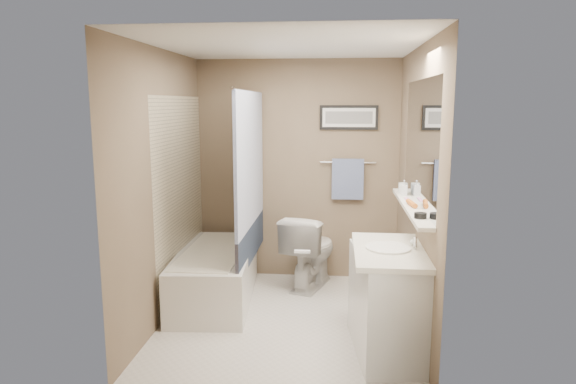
# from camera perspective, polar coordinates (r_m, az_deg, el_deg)

# --- Properties ---
(ground) EXTENTS (2.50, 2.50, 0.00)m
(ground) POSITION_cam_1_polar(r_m,az_deg,el_deg) (4.77, -0.18, -14.06)
(ground) COLOR silver
(ground) RESTS_ON ground
(ceiling) EXTENTS (2.20, 2.50, 0.04)m
(ceiling) POSITION_cam_1_polar(r_m,az_deg,el_deg) (4.38, -0.19, 15.71)
(ceiling) COLOR white
(ceiling) RESTS_ON wall_back
(wall_back) EXTENTS (2.20, 0.04, 2.40)m
(wall_back) POSITION_cam_1_polar(r_m,az_deg,el_deg) (5.63, 1.05, 2.38)
(wall_back) COLOR brown
(wall_back) RESTS_ON ground
(wall_front) EXTENTS (2.20, 0.04, 2.40)m
(wall_front) POSITION_cam_1_polar(r_m,az_deg,el_deg) (3.22, -2.34, -3.32)
(wall_front) COLOR brown
(wall_front) RESTS_ON ground
(wall_left) EXTENTS (0.04, 2.50, 2.40)m
(wall_left) POSITION_cam_1_polar(r_m,az_deg,el_deg) (4.65, -13.55, 0.51)
(wall_left) COLOR brown
(wall_left) RESTS_ON ground
(wall_right) EXTENTS (0.04, 2.50, 2.40)m
(wall_right) POSITION_cam_1_polar(r_m,az_deg,el_deg) (4.45, 13.80, 0.08)
(wall_right) COLOR brown
(wall_right) RESTS_ON ground
(tile_surround) EXTENTS (0.02, 1.55, 2.00)m
(tile_surround) POSITION_cam_1_polar(r_m,az_deg,el_deg) (5.15, -11.80, -0.78)
(tile_surround) COLOR #C2B393
(tile_surround) RESTS_ON wall_left
(curtain_rod) EXTENTS (0.02, 1.55, 0.02)m
(curtain_rod) POSITION_cam_1_polar(r_m,az_deg,el_deg) (4.91, -4.35, 11.20)
(curtain_rod) COLOR silver
(curtain_rod) RESTS_ON wall_left
(curtain_upper) EXTENTS (0.03, 1.45, 1.28)m
(curtain_upper) POSITION_cam_1_polar(r_m,az_deg,el_deg) (4.94, -4.25, 3.63)
(curtain_upper) COLOR silver
(curtain_upper) RESTS_ON curtain_rod
(curtain_lower) EXTENTS (0.03, 1.45, 0.36)m
(curtain_lower) POSITION_cam_1_polar(r_m,az_deg,el_deg) (5.09, -4.13, -5.58)
(curtain_lower) COLOR #232E41
(curtain_lower) RESTS_ON curtain_rod
(mirror) EXTENTS (0.02, 1.60, 1.00)m
(mirror) POSITION_cam_1_polar(r_m,az_deg,el_deg) (4.25, 14.46, 5.32)
(mirror) COLOR silver
(mirror) RESTS_ON wall_right
(shelf) EXTENTS (0.12, 1.60, 0.03)m
(shelf) POSITION_cam_1_polar(r_m,az_deg,el_deg) (4.31, 13.44, -1.56)
(shelf) COLOR silver
(shelf) RESTS_ON wall_right
(towel_bar) EXTENTS (0.60, 0.02, 0.02)m
(towel_bar) POSITION_cam_1_polar(r_m,az_deg,el_deg) (5.59, 6.68, 3.29)
(towel_bar) COLOR silver
(towel_bar) RESTS_ON wall_back
(towel) EXTENTS (0.34, 0.05, 0.44)m
(towel) POSITION_cam_1_polar(r_m,az_deg,el_deg) (5.59, 6.65, 1.43)
(towel) COLOR #8698C3
(towel) RESTS_ON towel_bar
(art_frame) EXTENTS (0.62, 0.02, 0.26)m
(art_frame) POSITION_cam_1_polar(r_m,az_deg,el_deg) (5.57, 6.78, 8.22)
(art_frame) COLOR black
(art_frame) RESTS_ON wall_back
(art_mat) EXTENTS (0.56, 0.00, 0.20)m
(art_mat) POSITION_cam_1_polar(r_m,az_deg,el_deg) (5.56, 6.78, 8.21)
(art_mat) COLOR white
(art_mat) RESTS_ON art_frame
(art_image) EXTENTS (0.50, 0.00, 0.13)m
(art_image) POSITION_cam_1_polar(r_m,az_deg,el_deg) (5.55, 6.78, 8.21)
(art_image) COLOR #595959
(art_image) RESTS_ON art_mat
(door) EXTENTS (0.80, 0.02, 2.00)m
(door) POSITION_cam_1_polar(r_m,az_deg,el_deg) (3.23, 7.43, -7.01)
(door) COLOR silver
(door) RESTS_ON wall_front
(door_handle) EXTENTS (0.10, 0.02, 0.02)m
(door_handle) POSITION_cam_1_polar(r_m,az_deg,el_deg) (3.29, 1.60, -6.64)
(door_handle) COLOR silver
(door_handle) RESTS_ON door
(bathtub) EXTENTS (0.81, 1.55, 0.50)m
(bathtub) POSITION_cam_1_polar(r_m,az_deg,el_deg) (5.19, -8.07, -9.16)
(bathtub) COLOR silver
(bathtub) RESTS_ON ground
(tub_rim) EXTENTS (0.56, 1.36, 0.02)m
(tub_rim) POSITION_cam_1_polar(r_m,az_deg,el_deg) (5.12, -8.14, -6.51)
(tub_rim) COLOR silver
(tub_rim) RESTS_ON bathtub
(toilet) EXTENTS (0.66, 0.87, 0.79)m
(toilet) POSITION_cam_1_polar(r_m,az_deg,el_deg) (5.48, 2.49, -6.48)
(toilet) COLOR silver
(toilet) RESTS_ON ground
(vanity) EXTENTS (0.60, 0.95, 0.80)m
(vanity) POSITION_cam_1_polar(r_m,az_deg,el_deg) (4.14, 11.15, -12.07)
(vanity) COLOR silver
(vanity) RESTS_ON ground
(countertop) EXTENTS (0.54, 0.96, 0.04)m
(countertop) POSITION_cam_1_polar(r_m,az_deg,el_deg) (4.00, 11.21, -6.49)
(countertop) COLOR silver
(countertop) RESTS_ON vanity
(sink_basin) EXTENTS (0.34, 0.34, 0.01)m
(sink_basin) POSITION_cam_1_polar(r_m,az_deg,el_deg) (3.99, 11.08, -6.10)
(sink_basin) COLOR white
(sink_basin) RESTS_ON countertop
(faucet_spout) EXTENTS (0.02, 0.02, 0.10)m
(faucet_spout) POSITION_cam_1_polar(r_m,az_deg,el_deg) (4.01, 13.96, -5.53)
(faucet_spout) COLOR silver
(faucet_spout) RESTS_ON countertop
(faucet_knob) EXTENTS (0.05, 0.05, 0.05)m
(faucet_knob) POSITION_cam_1_polar(r_m,az_deg,el_deg) (4.11, 13.74, -5.43)
(faucet_knob) COLOR silver
(faucet_knob) RESTS_ON countertop
(candle_bowl_near) EXTENTS (0.09, 0.09, 0.04)m
(candle_bowl_near) POSITION_cam_1_polar(r_m,az_deg,el_deg) (3.81, 14.49, -2.55)
(candle_bowl_near) COLOR black
(candle_bowl_near) RESTS_ON shelf
(hair_brush_front) EXTENTS (0.07, 0.22, 0.04)m
(hair_brush_front) POSITION_cam_1_polar(r_m,az_deg,el_deg) (4.24, 13.58, -1.24)
(hair_brush_front) COLOR #C15E1B
(hair_brush_front) RESTS_ON shelf
(pink_comb) EXTENTS (0.03, 0.16, 0.01)m
(pink_comb) POSITION_cam_1_polar(r_m,az_deg,el_deg) (4.52, 13.08, -0.78)
(pink_comb) COLOR pink
(pink_comb) RESTS_ON shelf
(glass_jar) EXTENTS (0.08, 0.08, 0.10)m
(glass_jar) POSITION_cam_1_polar(r_m,az_deg,el_deg) (4.80, 12.65, 0.40)
(glass_jar) COLOR silver
(glass_jar) RESTS_ON shelf
(soap_bottle) EXTENTS (0.07, 0.07, 0.14)m
(soap_bottle) POSITION_cam_1_polar(r_m,az_deg,el_deg) (4.72, 12.77, 0.47)
(soap_bottle) COLOR #999999
(soap_bottle) RESTS_ON shelf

